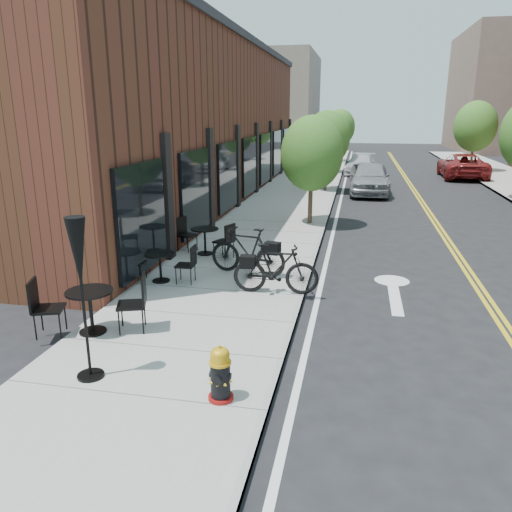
# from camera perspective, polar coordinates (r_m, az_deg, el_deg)

# --- Properties ---
(ground) EXTENTS (120.00, 120.00, 0.00)m
(ground) POSITION_cam_1_polar(r_m,az_deg,el_deg) (9.77, 4.48, -8.23)
(ground) COLOR black
(ground) RESTS_ON ground
(sidewalk_near) EXTENTS (4.00, 70.00, 0.12)m
(sidewalk_near) POSITION_cam_1_polar(r_m,az_deg,el_deg) (19.49, 2.32, 4.43)
(sidewalk_near) COLOR #9E9B93
(sidewalk_near) RESTS_ON ground
(building_near) EXTENTS (5.00, 28.00, 7.00)m
(building_near) POSITION_cam_1_polar(r_m,az_deg,el_deg) (24.05, -6.98, 14.83)
(building_near) COLOR #4B2818
(building_near) RESTS_ON ground
(bg_building_left) EXTENTS (8.00, 14.00, 10.00)m
(bg_building_left) POSITION_cam_1_polar(r_m,az_deg,el_deg) (57.56, 2.58, 17.16)
(bg_building_left) COLOR #726656
(bg_building_left) RESTS_ON ground
(bg_building_right) EXTENTS (10.00, 16.00, 12.00)m
(bg_building_right) POSITION_cam_1_polar(r_m,az_deg,el_deg) (60.74, 26.93, 16.40)
(bg_building_right) COLOR brown
(bg_building_right) RESTS_ON ground
(tree_near_a) EXTENTS (2.20, 2.20, 3.81)m
(tree_near_a) POSITION_cam_1_polar(r_m,az_deg,el_deg) (17.97, 6.39, 11.55)
(tree_near_a) COLOR #382B1E
(tree_near_a) RESTS_ON sidewalk_near
(tree_near_b) EXTENTS (2.30, 2.30, 3.98)m
(tree_near_b) POSITION_cam_1_polar(r_m,az_deg,el_deg) (25.92, 8.09, 13.14)
(tree_near_b) COLOR #382B1E
(tree_near_b) RESTS_ON sidewalk_near
(tree_near_c) EXTENTS (2.10, 2.10, 3.67)m
(tree_near_c) POSITION_cam_1_polar(r_m,az_deg,el_deg) (33.91, 8.98, 13.48)
(tree_near_c) COLOR #382B1E
(tree_near_c) RESTS_ON sidewalk_near
(tree_near_d) EXTENTS (2.40, 2.40, 4.11)m
(tree_near_d) POSITION_cam_1_polar(r_m,az_deg,el_deg) (41.89, 9.56, 14.30)
(tree_near_d) COLOR #382B1E
(tree_near_d) RESTS_ON sidewalk_near
(tree_far_c) EXTENTS (2.80, 2.80, 4.62)m
(tree_far_c) POSITION_cam_1_polar(r_m,az_deg,el_deg) (37.62, 23.79, 13.40)
(tree_far_c) COLOR #382B1E
(tree_far_c) RESTS_ON sidewalk_far
(fire_hydrant) EXTENTS (0.38, 0.38, 0.83)m
(fire_hydrant) POSITION_cam_1_polar(r_m,az_deg,el_deg) (7.16, -4.10, -13.32)
(fire_hydrant) COLOR maroon
(fire_hydrant) RESTS_ON sidewalk_near
(bicycle_left) EXTENTS (2.06, 0.96, 1.20)m
(bicycle_left) POSITION_cam_1_polar(r_m,az_deg,el_deg) (12.31, -0.97, 0.58)
(bicycle_left) COLOR black
(bicycle_left) RESTS_ON sidewalk_near
(bicycle_right) EXTENTS (1.93, 0.65, 1.14)m
(bicycle_right) POSITION_cam_1_polar(r_m,az_deg,el_deg) (11.02, 2.28, -1.47)
(bicycle_right) COLOR black
(bicycle_right) RESTS_ON sidewalk_near
(bistro_set_a) EXTENTS (2.00, 1.11, 1.06)m
(bistro_set_a) POSITION_cam_1_polar(r_m,az_deg,el_deg) (9.57, -18.40, -5.37)
(bistro_set_a) COLOR black
(bistro_set_a) RESTS_ON sidewalk_near
(bistro_set_b) EXTENTS (1.67, 0.75, 0.90)m
(bistro_set_b) POSITION_cam_1_polar(r_m,az_deg,el_deg) (12.04, -10.90, -0.80)
(bistro_set_b) COLOR black
(bistro_set_b) RESTS_ON sidewalk_near
(bistro_set_c) EXTENTS (1.83, 1.11, 0.97)m
(bistro_set_c) POSITION_cam_1_polar(r_m,az_deg,el_deg) (14.17, -5.86, 2.14)
(bistro_set_c) COLOR black
(bistro_set_c) RESTS_ON sidewalk_near
(patio_umbrella) EXTENTS (0.40, 0.40, 2.50)m
(patio_umbrella) POSITION_cam_1_polar(r_m,az_deg,el_deg) (7.59, -19.54, -0.99)
(patio_umbrella) COLOR black
(patio_umbrella) RESTS_ON sidewalk_near
(parked_car_a) EXTENTS (1.92, 4.72, 1.60)m
(parked_car_a) POSITION_cam_1_polar(r_m,az_deg,el_deg) (25.98, 12.81, 8.67)
(parked_car_a) COLOR gray
(parked_car_a) RESTS_ON ground
(parked_car_b) EXTENTS (1.99, 4.41, 1.40)m
(parked_car_b) POSITION_cam_1_polar(r_m,az_deg,el_deg) (26.37, 12.79, 8.56)
(parked_car_b) COLOR black
(parked_car_b) RESTS_ON ground
(parked_car_c) EXTENTS (2.25, 4.58, 1.28)m
(parked_car_c) POSITION_cam_1_polar(r_m,az_deg,el_deg) (34.48, 11.86, 10.23)
(parked_car_c) COLOR silver
(parked_car_c) RESTS_ON ground
(parked_car_far) EXTENTS (2.62, 5.50, 1.52)m
(parked_car_far) POSITION_cam_1_polar(r_m,az_deg,el_deg) (34.11, 22.51, 9.49)
(parked_car_far) COLOR maroon
(parked_car_far) RESTS_ON ground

